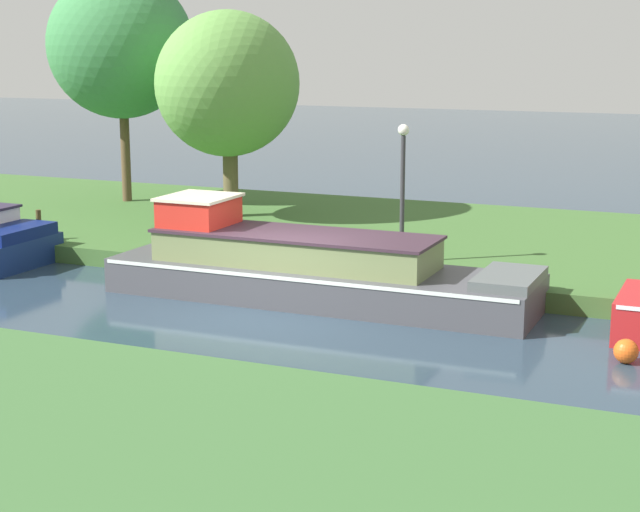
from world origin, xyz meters
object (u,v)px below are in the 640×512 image
object	(u,v)px
willow_tree_centre	(228,84)
mooring_post_far	(39,225)
channel_buoy	(626,351)
mooring_post_near	(252,247)
lamp_post	(403,176)
slate_barge	(309,269)
willow_tree_left	(121,46)

from	to	relation	value
willow_tree_centre	mooring_post_far	bearing A→B (deg)	-118.38
willow_tree_centre	channel_buoy	bearing A→B (deg)	-34.53
mooring_post_near	lamp_post	bearing A→B (deg)	19.31
slate_barge	mooring_post_far	xyz separation A→B (m)	(-7.61, 1.24, 0.14)
willow_tree_centre	lamp_post	size ratio (longest dim) A/B	1.86
slate_barge	willow_tree_left	size ratio (longest dim) A/B	1.30
willow_tree_left	willow_tree_centre	world-z (taller)	willow_tree_left
lamp_post	slate_barge	bearing A→B (deg)	-116.29
lamp_post	mooring_post_far	bearing A→B (deg)	-173.05
willow_tree_left	willow_tree_centre	xyz separation A→B (m)	(4.15, -1.19, -1.00)
mooring_post_near	channel_buoy	xyz separation A→B (m)	(8.22, -3.01, -0.49)
slate_barge	channel_buoy	world-z (taller)	slate_barge
lamp_post	mooring_post_far	size ratio (longest dim) A/B	4.06
willow_tree_centre	mooring_post_far	world-z (taller)	willow_tree_centre
slate_barge	mooring_post_near	bearing A→B (deg)	146.80
willow_tree_centre	channel_buoy	xyz separation A→B (m)	(11.34, -7.80, -3.74)
slate_barge	willow_tree_centre	bearing A→B (deg)	129.74
willow_tree_left	mooring_post_far	xyz separation A→B (m)	(1.56, -5.98, -4.17)
slate_barge	mooring_post_far	bearing A→B (deg)	170.71
willow_tree_centre	mooring_post_far	distance (m)	6.31
willow_tree_centre	channel_buoy	world-z (taller)	willow_tree_centre
slate_barge	willow_tree_left	xyz separation A→B (m)	(-9.17, 7.23, 4.31)
mooring_post_near	mooring_post_far	bearing A→B (deg)	180.00
slate_barge	willow_tree_left	world-z (taller)	willow_tree_left
mooring_post_near	slate_barge	bearing A→B (deg)	-33.20
mooring_post_near	channel_buoy	world-z (taller)	mooring_post_near
lamp_post	mooring_post_near	xyz separation A→B (m)	(-3.04, -1.07, -1.56)
willow_tree_left	willow_tree_centre	distance (m)	4.43
mooring_post_far	willow_tree_centre	bearing A→B (deg)	61.62
channel_buoy	slate_barge	bearing A→B (deg)	164.40
slate_barge	willow_tree_centre	world-z (taller)	willow_tree_centre
lamp_post	channel_buoy	world-z (taller)	lamp_post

